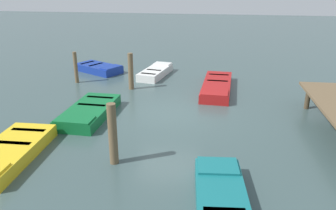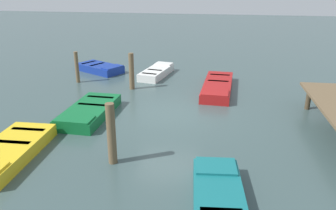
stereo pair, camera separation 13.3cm
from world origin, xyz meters
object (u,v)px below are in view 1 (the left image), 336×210
(rowboat_red, at_px, (217,86))
(rowboat_white, at_px, (156,72))
(mooring_piling_mid_left, at_px, (113,134))
(rowboat_green, at_px, (89,112))
(rowboat_yellow, at_px, (8,153))
(mooring_piling_center, at_px, (76,67))
(mooring_piling_far_right, at_px, (131,71))
(rowboat_blue, at_px, (99,68))
(rowboat_teal, at_px, (223,208))

(rowboat_red, height_order, rowboat_white, same)
(mooring_piling_mid_left, bearing_deg, rowboat_green, -147.90)
(rowboat_white, relative_size, rowboat_yellow, 0.89)
(mooring_piling_center, bearing_deg, rowboat_white, 116.54)
(mooring_piling_far_right, bearing_deg, rowboat_blue, -136.76)
(rowboat_blue, bearing_deg, rowboat_teal, -29.99)
(rowboat_teal, bearing_deg, rowboat_green, 39.65)
(rowboat_blue, bearing_deg, rowboat_yellow, -56.78)
(rowboat_red, relative_size, rowboat_white, 1.37)
(rowboat_teal, bearing_deg, rowboat_yellow, 70.06)
(rowboat_white, height_order, rowboat_yellow, same)
(rowboat_red, height_order, rowboat_blue, same)
(rowboat_green, bearing_deg, rowboat_blue, -161.88)
(rowboat_yellow, distance_m, mooring_piling_center, 7.86)
(mooring_piling_mid_left, bearing_deg, rowboat_red, 158.83)
(rowboat_white, xyz_separation_m, rowboat_teal, (11.22, 3.69, -0.00))
(rowboat_green, bearing_deg, rowboat_teal, 46.61)
(mooring_piling_mid_left, bearing_deg, rowboat_yellow, -84.94)
(rowboat_blue, xyz_separation_m, mooring_piling_center, (2.21, -0.37, 0.58))
(mooring_piling_mid_left, bearing_deg, rowboat_white, -176.46)
(mooring_piling_far_right, bearing_deg, mooring_piling_center, -101.53)
(rowboat_yellow, bearing_deg, rowboat_blue, -177.55)
(rowboat_white, height_order, rowboat_blue, same)
(rowboat_red, bearing_deg, rowboat_yellow, -35.83)
(rowboat_red, bearing_deg, rowboat_green, -47.42)
(rowboat_teal, height_order, rowboat_blue, same)
(rowboat_green, xyz_separation_m, rowboat_white, (-6.15, 1.42, 0.00))
(rowboat_green, xyz_separation_m, rowboat_yellow, (3.47, -1.14, -0.00))
(rowboat_teal, height_order, rowboat_yellow, same)
(rowboat_red, bearing_deg, rowboat_teal, 4.55)
(rowboat_teal, bearing_deg, rowboat_blue, 25.84)
(rowboat_green, xyz_separation_m, mooring_piling_mid_left, (3.19, 2.00, 0.70))
(rowboat_red, distance_m, rowboat_blue, 7.19)
(rowboat_green, relative_size, rowboat_blue, 1.11)
(rowboat_red, xyz_separation_m, rowboat_yellow, (7.50, -5.94, 0.00))
(rowboat_green, relative_size, rowboat_yellow, 0.98)
(rowboat_red, bearing_deg, mooring_piling_center, -89.44)
(rowboat_teal, relative_size, mooring_piling_far_right, 2.21)
(rowboat_green, distance_m, rowboat_blue, 6.78)
(rowboat_teal, bearing_deg, mooring_piling_far_right, 21.17)
(rowboat_teal, relative_size, mooring_piling_center, 2.44)
(rowboat_blue, xyz_separation_m, mooring_piling_far_right, (2.83, 2.66, 0.66))
(rowboat_yellow, relative_size, mooring_piling_mid_left, 1.87)
(rowboat_white, bearing_deg, rowboat_red, -111.90)
(rowboat_green, relative_size, mooring_piling_center, 2.11)
(rowboat_teal, distance_m, mooring_piling_mid_left, 3.70)
(rowboat_blue, height_order, mooring_piling_center, mooring_piling_center)
(rowboat_red, distance_m, rowboat_green, 6.26)
(rowboat_red, height_order, rowboat_green, same)
(rowboat_green, height_order, rowboat_teal, same)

